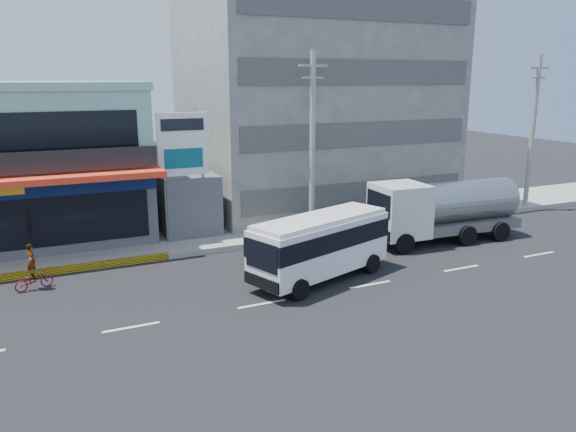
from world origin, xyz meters
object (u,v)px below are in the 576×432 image
at_px(billboard, 183,152).
at_px(minibus, 320,242).
at_px(satellite_dish, 185,172).
at_px(sedan, 302,256).
at_px(motorcycle_rider, 33,274).
at_px(concrete_building, 313,102).
at_px(shop_building, 23,166).
at_px(tanker_truck, 441,209).
at_px(utility_pole_far, 532,133).
at_px(utility_pole_near, 312,145).

xyz_separation_m(billboard, minibus, (3.87, -7.70, -3.23)).
height_order(satellite_dish, sedan, satellite_dish).
xyz_separation_m(billboard, motorcycle_rider, (-7.50, -3.74, -4.27)).
relative_size(satellite_dish, motorcycle_rider, 0.75).
height_order(billboard, minibus, billboard).
bearing_deg(concrete_building, shop_building, -176.65).
bearing_deg(tanker_truck, minibus, -163.69).
relative_size(minibus, tanker_truck, 0.84).
distance_m(billboard, tanker_truck, 13.90).
xyz_separation_m(concrete_building, minibus, (-6.63, -13.50, -5.31)).
relative_size(shop_building, sedan, 2.60).
bearing_deg(tanker_truck, concrete_building, 100.38).
bearing_deg(shop_building, utility_pole_far, -12.31).
relative_size(shop_building, utility_pole_near, 1.24).
bearing_deg(tanker_truck, satellite_dish, 149.87).
relative_size(shop_building, minibus, 1.74).
distance_m(concrete_building, sedan, 15.58).
distance_m(shop_building, sedan, 16.17).
bearing_deg(utility_pole_far, utility_pole_near, 180.00).
bearing_deg(tanker_truck, utility_pole_far, 18.65).
distance_m(concrete_building, motorcycle_rider, 21.34).
distance_m(shop_building, billboard, 8.92).
distance_m(shop_building, utility_pole_near, 15.50).
relative_size(concrete_building, utility_pole_near, 1.60).
height_order(concrete_building, utility_pole_near, concrete_building).
distance_m(shop_building, minibus, 17.01).
height_order(utility_pole_near, sedan, utility_pole_near).
relative_size(billboard, motorcycle_rider, 3.47).
xyz_separation_m(utility_pole_near, minibus, (-2.63, -5.90, -3.46)).
bearing_deg(concrete_building, sedan, -119.32).
distance_m(billboard, utility_pole_far, 22.57).
relative_size(concrete_building, tanker_truck, 1.88).
relative_size(billboard, minibus, 0.97).
height_order(shop_building, motorcycle_rider, shop_building).
relative_size(shop_building, satellite_dish, 8.27).
height_order(concrete_building, utility_pole_far, concrete_building).
bearing_deg(utility_pole_near, sedan, -121.66).
bearing_deg(motorcycle_rider, utility_pole_near, 7.87).
distance_m(billboard, utility_pole_near, 6.75).
height_order(tanker_truck, motorcycle_rider, tanker_truck).
distance_m(concrete_building, minibus, 15.95).
xyz_separation_m(billboard, sedan, (3.50, -6.67, -4.12)).
bearing_deg(concrete_building, billboard, -151.08).
xyz_separation_m(billboard, tanker_truck, (12.51, -5.17, -3.15)).
bearing_deg(concrete_building, motorcycle_rider, -152.09).
bearing_deg(utility_pole_near, motorcycle_rider, -172.13).
bearing_deg(billboard, tanker_truck, -22.46).
xyz_separation_m(utility_pole_far, tanker_truck, (-9.99, -3.37, -3.37)).
distance_m(concrete_building, utility_pole_near, 8.79).
bearing_deg(sedan, minibus, -173.61).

